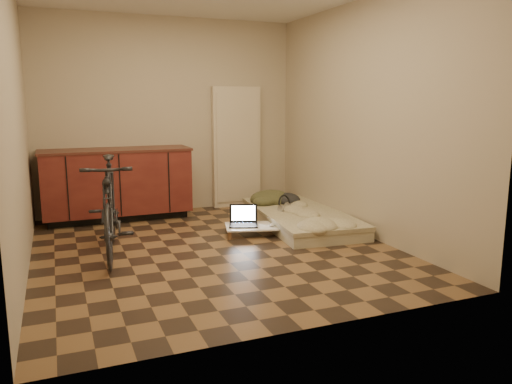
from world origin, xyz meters
name	(u,v)px	position (x,y,z in m)	size (l,w,h in m)	color
room_shell	(212,122)	(0.00, 0.00, 1.30)	(3.50, 4.00, 2.60)	brown
cabinets	(117,184)	(-0.75, 1.70, 0.47)	(1.84, 0.62, 0.91)	black
appliance_panel	(236,147)	(0.95, 1.94, 0.85)	(0.70, 0.10, 1.70)	beige
bicycle	(110,202)	(-1.00, 0.19, 0.53)	(0.49, 1.65, 1.07)	black
futon	(301,217)	(1.30, 0.59, 0.09)	(1.13, 2.06, 0.17)	#C0B999
clothing_pile	(275,193)	(1.22, 1.20, 0.29)	(0.58, 0.49, 0.23)	#3D3F24
headphones	(284,203)	(1.14, 0.73, 0.25)	(0.25, 0.23, 0.17)	black
lap_desk	(254,227)	(0.59, 0.36, 0.09)	(0.72, 0.56, 0.11)	brown
laptop	(243,221)	(0.49, 0.43, 0.15)	(0.40, 0.38, 0.22)	black
mouse	(272,225)	(0.76, 0.24, 0.12)	(0.06, 0.10, 0.04)	silver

